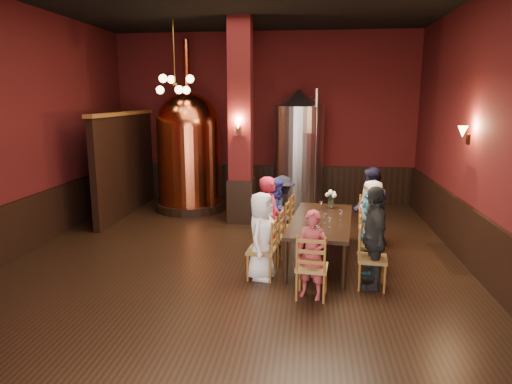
# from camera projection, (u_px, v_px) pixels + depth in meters

# --- Properties ---
(room) EXTENTS (10.00, 10.02, 4.50)m
(room) POSITION_uv_depth(u_px,v_px,m) (233.00, 133.00, 7.36)
(room) COLOR black
(room) RESTS_ON ground
(wainscot_right) EXTENTS (0.08, 9.90, 1.00)m
(wainscot_right) POSITION_uv_depth(u_px,v_px,m) (479.00, 246.00, 7.26)
(wainscot_right) COLOR black
(wainscot_right) RESTS_ON ground
(wainscot_back) EXTENTS (7.90, 0.08, 1.00)m
(wainscot_back) POSITION_uv_depth(u_px,v_px,m) (264.00, 183.00, 12.54)
(wainscot_back) COLOR black
(wainscot_back) RESTS_ON ground
(wainscot_left) EXTENTS (0.08, 9.90, 1.00)m
(wainscot_left) POSITION_uv_depth(u_px,v_px,m) (16.00, 229.00, 8.17)
(wainscot_left) COLOR black
(wainscot_left) RESTS_ON ground
(column) EXTENTS (0.58, 0.58, 4.50)m
(column) POSITION_uv_depth(u_px,v_px,m) (241.00, 123.00, 10.12)
(column) COLOR #470F0F
(column) RESTS_ON ground
(partition) EXTENTS (0.22, 3.50, 2.40)m
(partition) POSITION_uv_depth(u_px,v_px,m) (125.00, 165.00, 11.05)
(partition) COLOR black
(partition) RESTS_ON ground
(pendant_cluster) EXTENTS (0.90, 0.90, 1.70)m
(pendant_cluster) POSITION_uv_depth(u_px,v_px,m) (175.00, 84.00, 10.21)
(pendant_cluster) COLOR #A57226
(pendant_cluster) RESTS_ON room
(sconce_wall) EXTENTS (0.20, 0.20, 0.36)m
(sconce_wall) POSITION_uv_depth(u_px,v_px,m) (469.00, 135.00, 7.70)
(sconce_wall) COLOR black
(sconce_wall) RESTS_ON room
(sconce_column) EXTENTS (0.20, 0.20, 0.36)m
(sconce_column) POSITION_uv_depth(u_px,v_px,m) (239.00, 126.00, 9.84)
(sconce_column) COLOR black
(sconce_column) RESTS_ON column
(dining_table) EXTENTS (1.24, 2.49, 0.75)m
(dining_table) POSITION_uv_depth(u_px,v_px,m) (321.00, 223.00, 7.90)
(dining_table) COLOR black
(dining_table) RESTS_ON ground
(chair_0) EXTENTS (0.51, 0.51, 0.92)m
(chair_0) POSITION_uv_depth(u_px,v_px,m) (261.00, 250.00, 7.17)
(chair_0) COLOR olive
(chair_0) RESTS_ON ground
(person_0) EXTENTS (0.59, 0.76, 1.39)m
(person_0) POSITION_uv_depth(u_px,v_px,m) (261.00, 236.00, 7.13)
(person_0) COLOR white
(person_0) RESTS_ON ground
(chair_1) EXTENTS (0.51, 0.51, 0.92)m
(chair_1) POSITION_uv_depth(u_px,v_px,m) (270.00, 238.00, 7.81)
(chair_1) COLOR olive
(chair_1) RESTS_ON ground
(person_1) EXTENTS (0.38, 0.56, 1.52)m
(person_1) POSITION_uv_depth(u_px,v_px,m) (270.00, 221.00, 7.75)
(person_1) COLOR #BA2034
(person_1) RESTS_ON ground
(chair_2) EXTENTS (0.51, 0.51, 0.92)m
(chair_2) POSITION_uv_depth(u_px,v_px,m) (276.00, 227.00, 8.44)
(chair_2) COLOR olive
(chair_2) RESTS_ON ground
(person_2) EXTENTS (0.49, 0.74, 1.39)m
(person_2) POSITION_uv_depth(u_px,v_px,m) (276.00, 215.00, 8.40)
(person_2) COLOR navy
(person_2) RESTS_ON ground
(chair_3) EXTENTS (0.51, 0.51, 0.92)m
(chair_3) POSITION_uv_depth(u_px,v_px,m) (282.00, 218.00, 9.08)
(chair_3) COLOR olive
(chair_3) RESTS_ON ground
(person_3) EXTENTS (0.63, 0.92, 1.31)m
(person_3) POSITION_uv_depth(u_px,v_px,m) (282.00, 208.00, 9.04)
(person_3) COLOR black
(person_3) RESTS_ON ground
(chair_4) EXTENTS (0.51, 0.51, 0.92)m
(chair_4) POSITION_uv_depth(u_px,v_px,m) (373.00, 258.00, 6.81)
(chair_4) COLOR olive
(chair_4) RESTS_ON ground
(person_4) EXTENTS (0.46, 0.95, 1.56)m
(person_4) POSITION_uv_depth(u_px,v_px,m) (374.00, 238.00, 6.74)
(person_4) COLOR black
(person_4) RESTS_ON ground
(chair_5) EXTENTS (0.51, 0.51, 0.92)m
(chair_5) POSITION_uv_depth(u_px,v_px,m) (372.00, 244.00, 7.45)
(chair_5) COLOR olive
(chair_5) RESTS_ON ground
(person_5) EXTENTS (0.60, 1.29, 1.34)m
(person_5) POSITION_uv_depth(u_px,v_px,m) (372.00, 232.00, 7.41)
(person_5) COLOR #2E698A
(person_5) RESTS_ON ground
(chair_6) EXTENTS (0.51, 0.51, 0.92)m
(chair_6) POSITION_uv_depth(u_px,v_px,m) (371.00, 233.00, 8.08)
(chair_6) COLOR olive
(chair_6) RESTS_ON ground
(person_6) EXTENTS (0.60, 0.78, 1.41)m
(person_6) POSITION_uv_depth(u_px,v_px,m) (371.00, 220.00, 8.03)
(person_6) COLOR beige
(person_6) RESTS_ON ground
(chair_7) EXTENTS (0.51, 0.51, 0.92)m
(chair_7) POSITION_uv_depth(u_px,v_px,m) (370.00, 223.00, 8.72)
(chair_7) COLOR olive
(chair_7) RESTS_ON ground
(person_7) EXTENTS (0.53, 0.81, 1.53)m
(person_7) POSITION_uv_depth(u_px,v_px,m) (371.00, 207.00, 8.66)
(person_7) COLOR black
(person_7) RESTS_ON ground
(chair_8) EXTENTS (0.51, 0.51, 0.92)m
(chair_8) POSITION_uv_depth(u_px,v_px,m) (312.00, 267.00, 6.47)
(chair_8) COLOR olive
(chair_8) RESTS_ON ground
(person_8) EXTENTS (0.54, 0.45, 1.28)m
(person_8) POSITION_uv_depth(u_px,v_px,m) (312.00, 255.00, 6.43)
(person_8) COLOR #9D343B
(person_8) RESTS_ON ground
(copper_kettle) EXTENTS (1.77, 1.77, 4.17)m
(copper_kettle) POSITION_uv_depth(u_px,v_px,m) (189.00, 150.00, 11.41)
(copper_kettle) COLOR black
(copper_kettle) RESTS_ON ground
(steel_vessel) EXTENTS (1.50, 1.50, 3.02)m
(steel_vessel) POSITION_uv_depth(u_px,v_px,m) (298.00, 151.00, 11.39)
(steel_vessel) COLOR #B2B2B7
(steel_vessel) RESTS_ON ground
(rose_vase) EXTENTS (0.21, 0.21, 0.36)m
(rose_vase) POSITION_uv_depth(u_px,v_px,m) (331.00, 196.00, 8.57)
(rose_vase) COLOR white
(rose_vase) RESTS_ON dining_table
(wine_glass_0) EXTENTS (0.07, 0.07, 0.17)m
(wine_glass_0) POSITION_uv_depth(u_px,v_px,m) (318.00, 229.00, 6.98)
(wine_glass_0) COLOR white
(wine_glass_0) RESTS_ON dining_table
(wine_glass_1) EXTENTS (0.07, 0.07, 0.17)m
(wine_glass_1) POSITION_uv_depth(u_px,v_px,m) (317.00, 228.00, 7.04)
(wine_glass_1) COLOR white
(wine_glass_1) RESTS_ON dining_table
(wine_glass_2) EXTENTS (0.07, 0.07, 0.17)m
(wine_glass_2) POSITION_uv_depth(u_px,v_px,m) (341.00, 215.00, 7.82)
(wine_glass_2) COLOR white
(wine_glass_2) RESTS_ON dining_table
(wine_glass_3) EXTENTS (0.07, 0.07, 0.17)m
(wine_glass_3) POSITION_uv_depth(u_px,v_px,m) (311.00, 223.00, 7.33)
(wine_glass_3) COLOR white
(wine_glass_3) RESTS_ON dining_table
(wine_glass_4) EXTENTS (0.07, 0.07, 0.17)m
(wine_glass_4) POSITION_uv_depth(u_px,v_px,m) (325.00, 219.00, 7.60)
(wine_glass_4) COLOR white
(wine_glass_4) RESTS_ON dining_table
(wine_glass_5) EXTENTS (0.07, 0.07, 0.17)m
(wine_glass_5) POSITION_uv_depth(u_px,v_px,m) (310.00, 228.00, 7.06)
(wine_glass_5) COLOR white
(wine_glass_5) RESTS_ON dining_table
(wine_glass_6) EXTENTS (0.07, 0.07, 0.17)m
(wine_glass_6) POSITION_uv_depth(u_px,v_px,m) (308.00, 220.00, 7.52)
(wine_glass_6) COLOR white
(wine_glass_6) RESTS_ON dining_table
(wine_glass_7) EXTENTS (0.07, 0.07, 0.17)m
(wine_glass_7) POSITION_uv_depth(u_px,v_px,m) (321.00, 206.00, 8.46)
(wine_glass_7) COLOR white
(wine_glass_7) RESTS_ON dining_table
(wine_glass_8) EXTENTS (0.07, 0.07, 0.17)m
(wine_glass_8) POSITION_uv_depth(u_px,v_px,m) (330.00, 223.00, 7.34)
(wine_glass_8) COLOR white
(wine_glass_8) RESTS_ON dining_table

